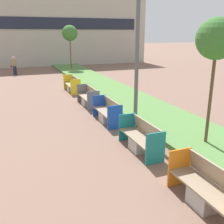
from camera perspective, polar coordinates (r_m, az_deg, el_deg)
name	(u,v)px	position (r m, az deg, el deg)	size (l,w,h in m)	color
planter_grass_strip	(160,117)	(11.49, 10.50, -1.04)	(2.80, 120.00, 0.18)	#568442
building_backdrop	(64,28)	(33.45, -10.39, 17.56)	(18.58, 6.22, 8.25)	#B2AD9E
bench_orange_frame	(206,191)	(6.10, 19.86, -15.93)	(0.65, 1.89, 0.94)	#ADA8A0
bench_teal_frame	(141,140)	(8.28, 6.28, -6.00)	(0.65, 1.93, 0.94)	#ADA8A0
bench_blue_frame	(107,113)	(10.85, -1.00, -0.32)	(0.65, 1.88, 0.94)	#ADA8A0
bench_grey_frame	(88,98)	(13.39, -5.15, 2.96)	(0.65, 1.97, 0.94)	#ADA8A0
bench_yellow_frame	(72,86)	(16.76, -8.61, 5.67)	(0.65, 2.11, 0.94)	#ADA8A0
street_lamp_post	(138,19)	(9.39, 5.68, 19.52)	(0.24, 0.44, 7.27)	#56595B
sapling_tree_near	(217,40)	(8.44, 21.86, 14.39)	(1.23, 1.23, 4.02)	brown
sapling_tree_far	(70,33)	(26.13, -9.18, 16.57)	(1.45, 1.45, 4.27)	brown
pedestrian_walking	(14,66)	(24.97, -20.49, 9.46)	(0.53, 0.24, 1.59)	#232633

